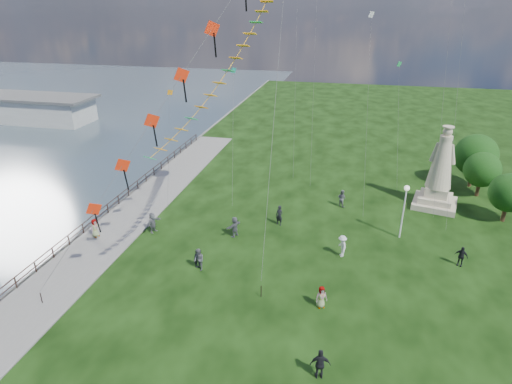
% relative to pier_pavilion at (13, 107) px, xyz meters
% --- Properties ---
extents(waterfront, '(200.00, 200.00, 1.51)m').
position_rel_pier_pavilion_xyz_m(waterfront, '(36.76, -33.01, -1.90)').
color(waterfront, '#303B48').
rests_on(waterfront, ground).
extents(pier_pavilion, '(30.00, 8.00, 4.40)m').
position_rel_pier_pavilion_xyz_m(pier_pavilion, '(0.00, 0.00, 0.00)').
color(pier_pavilion, '#A0A09B').
rests_on(pier_pavilion, ground).
extents(statue, '(4.74, 4.74, 8.04)m').
position_rel_pier_pavilion_xyz_m(statue, '(66.11, -21.25, 1.20)').
color(statue, tan).
rests_on(statue, ground).
extents(lamppost, '(0.44, 0.44, 4.80)m').
position_rel_pier_pavilion_xyz_m(lamppost, '(62.30, -28.48, 1.62)').
color(lamppost, silver).
rests_on(lamppost, ground).
extents(tree_row, '(5.15, 11.98, 5.82)m').
position_rel_pier_pavilion_xyz_m(tree_row, '(70.90, -17.84, 1.39)').
color(tree_row, '#382314').
rests_on(tree_row, ground).
extents(person_0, '(0.63, 0.55, 1.47)m').
position_rel_pier_pavilion_xyz_m(person_0, '(47.08, -36.58, -1.11)').
color(person_0, black).
rests_on(person_0, ground).
extents(person_1, '(0.98, 0.96, 1.75)m').
position_rel_pier_pavilion_xyz_m(person_1, '(47.30, -36.87, -0.97)').
color(person_1, '#595960').
rests_on(person_1, ground).
extents(person_3, '(1.16, 0.73, 1.86)m').
position_rel_pier_pavilion_xyz_m(person_3, '(56.99, -45.00, -0.91)').
color(person_3, black).
rests_on(person_3, ground).
extents(person_4, '(0.90, 0.77, 1.57)m').
position_rel_pier_pavilion_xyz_m(person_4, '(56.55, -39.16, -1.05)').
color(person_4, '#595960').
rests_on(person_4, ground).
extents(person_5, '(1.14, 1.83, 1.83)m').
position_rel_pier_pavilion_xyz_m(person_5, '(41.44, -32.30, -0.93)').
color(person_5, '#595960').
rests_on(person_5, ground).
extents(person_6, '(0.80, 0.67, 1.87)m').
position_rel_pier_pavilion_xyz_m(person_6, '(51.89, -28.53, -0.91)').
color(person_6, black).
rests_on(person_6, ground).
extents(person_7, '(0.99, 0.90, 1.74)m').
position_rel_pier_pavilion_xyz_m(person_7, '(57.17, -23.40, -0.97)').
color(person_7, '#595960').
rests_on(person_7, ground).
extents(person_8, '(0.96, 1.31, 1.81)m').
position_rel_pier_pavilion_xyz_m(person_8, '(57.59, -32.57, -0.93)').
color(person_8, silver).
rests_on(person_8, ground).
extents(person_9, '(1.08, 0.84, 1.64)m').
position_rel_pier_pavilion_xyz_m(person_9, '(66.43, -31.91, -1.02)').
color(person_9, black).
rests_on(person_9, ground).
extents(person_10, '(0.72, 0.91, 1.63)m').
position_rel_pier_pavilion_xyz_m(person_10, '(37.08, -34.27, -1.02)').
color(person_10, '#595960').
rests_on(person_10, ground).
extents(person_11, '(1.40, 1.83, 1.81)m').
position_rel_pier_pavilion_xyz_m(person_11, '(48.54, -31.40, -0.93)').
color(person_11, '#595960').
rests_on(person_11, ground).
extents(red_kite_train, '(12.16, 9.35, 20.04)m').
position_rel_pier_pavilion_xyz_m(red_kite_train, '(45.83, -37.39, 10.59)').
color(red_kite_train, black).
rests_on(red_kite_train, ground).
extents(small_kites, '(27.02, 15.51, 28.37)m').
position_rel_pier_pavilion_xyz_m(small_kites, '(55.42, -18.80, 12.85)').
color(small_kites, teal).
rests_on(small_kites, ground).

